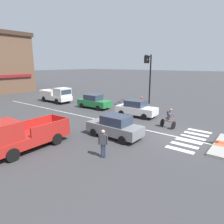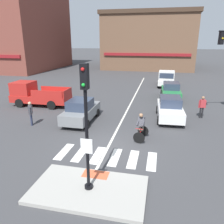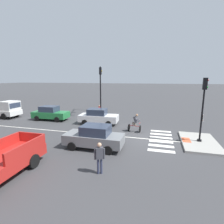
% 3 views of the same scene
% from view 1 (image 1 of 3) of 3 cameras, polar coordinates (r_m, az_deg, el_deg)
% --- Properties ---
extents(ground_plane, '(300.00, 300.00, 0.00)m').
position_cam_1_polar(ground_plane, '(15.77, 17.76, -6.49)').
color(ground_plane, '#3D3D3F').
extents(tactile_pad_front, '(1.10, 0.60, 0.01)m').
position_cam_1_polar(tactile_pad_front, '(15.08, 28.27, -7.79)').
color(tactile_pad_front, '#DB5B38').
rests_on(tactile_pad_front, traffic_island).
extents(crosswalk_stripe_a, '(0.44, 1.80, 0.01)m').
position_cam_1_polar(crosswalk_stripe_a, '(13.45, 18.57, -10.04)').
color(crosswalk_stripe_a, silver).
rests_on(crosswalk_stripe_a, ground).
extents(crosswalk_stripe_b, '(0.44, 1.80, 0.01)m').
position_cam_1_polar(crosswalk_stripe_b, '(14.25, 19.80, -8.79)').
color(crosswalk_stripe_b, silver).
rests_on(crosswalk_stripe_b, ground).
extents(crosswalk_stripe_c, '(0.44, 1.80, 0.01)m').
position_cam_1_polar(crosswalk_stripe_c, '(15.07, 20.89, -7.67)').
color(crosswalk_stripe_c, silver).
rests_on(crosswalk_stripe_c, ground).
extents(crosswalk_stripe_d, '(0.44, 1.80, 0.01)m').
position_cam_1_polar(crosswalk_stripe_d, '(15.89, 21.86, -6.66)').
color(crosswalk_stripe_d, silver).
rests_on(crosswalk_stripe_d, ground).
extents(crosswalk_stripe_e, '(0.44, 1.80, 0.01)m').
position_cam_1_polar(crosswalk_stripe_e, '(16.73, 22.74, -5.75)').
color(crosswalk_stripe_e, silver).
rests_on(crosswalk_stripe_e, ground).
extents(crosswalk_stripe_f, '(0.44, 1.80, 0.01)m').
position_cam_1_polar(crosswalk_stripe_f, '(17.57, 23.52, -4.93)').
color(crosswalk_stripe_f, silver).
rests_on(crosswalk_stripe_f, ground).
extents(lane_centre_line, '(0.14, 28.00, 0.01)m').
position_cam_1_polar(lane_centre_line, '(21.00, -8.85, -1.05)').
color(lane_centre_line, silver).
rests_on(lane_centre_line, ground).
extents(traffic_light_mast, '(4.25, 1.68, 6.38)m').
position_cam_1_polar(traffic_light_mast, '(25.81, 10.40, 11.48)').
color(traffic_light_mast, black).
rests_on(traffic_light_mast, ground).
extents(car_white_eastbound_mid, '(2.01, 4.18, 1.64)m').
position_cam_1_polar(car_white_eastbound_mid, '(20.58, 6.84, 1.02)').
color(car_white_eastbound_mid, white).
rests_on(car_white_eastbound_mid, ground).
extents(car_green_eastbound_far, '(1.97, 4.16, 1.64)m').
position_cam_1_polar(car_green_eastbound_far, '(24.32, -5.12, 2.99)').
color(car_green_eastbound_far, '#237A3D').
rests_on(car_green_eastbound_far, ground).
extents(car_grey_westbound_near, '(1.86, 4.11, 1.64)m').
position_cam_1_polar(car_grey_westbound_near, '(14.56, 0.84, -4.11)').
color(car_grey_westbound_near, slate).
rests_on(car_grey_westbound_near, ground).
extents(pickup_truck_red_cross_left, '(5.13, 2.13, 2.08)m').
position_cam_1_polar(pickup_truck_red_cross_left, '(13.47, -24.26, -6.08)').
color(pickup_truck_red_cross_left, red).
rests_on(pickup_truck_red_cross_left, ground).
extents(pickup_truck_white_eastbound_distant, '(2.17, 5.15, 2.08)m').
position_cam_1_polar(pickup_truck_white_eastbound_distant, '(28.82, -15.19, 4.55)').
color(pickup_truck_white_eastbound_distant, white).
rests_on(pickup_truck_white_eastbound_distant, ground).
extents(cyclist, '(0.81, 1.17, 1.68)m').
position_cam_1_polar(cyclist, '(17.28, 15.81, -1.59)').
color(cyclist, black).
rests_on(cyclist, ground).
extents(pedestrian_at_curb_left, '(0.35, 0.51, 1.67)m').
position_cam_1_polar(pedestrian_at_curb_left, '(11.40, -2.54, -8.32)').
color(pedestrian_at_curb_left, '#2D334C').
rests_on(pedestrian_at_curb_left, ground).
extents(pedestrian_waiting_far_side, '(0.54, 0.28, 1.67)m').
position_cam_1_polar(pedestrian_waiting_far_side, '(22.87, 8.33, 2.67)').
color(pedestrian_waiting_far_side, black).
rests_on(pedestrian_waiting_far_side, ground).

